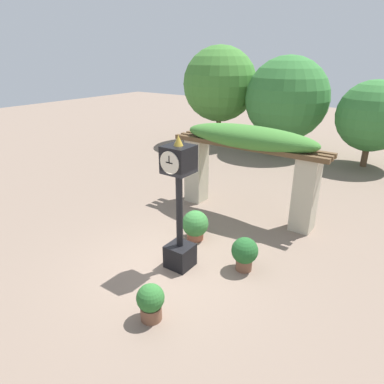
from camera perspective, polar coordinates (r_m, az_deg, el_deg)
The scene contains 7 objects.
ground_plane at distance 8.60m, azimuth -3.28°, elevation -12.29°, with size 60.00×60.00×0.00m, color #7F6B5B.
pedestal_clock at distance 7.84m, azimuth -2.13°, elevation -2.34°, with size 0.61×0.65×3.26m.
pergola at distance 10.64m, azimuth 9.26°, elevation 6.75°, with size 5.01×1.21×2.87m.
potted_plant_near_left at distance 6.96m, azimuth -6.92°, elevation -17.64°, with size 0.55×0.55×0.78m.
potted_plant_near_right at distance 9.52m, azimuth 0.54°, elevation -5.48°, with size 0.74×0.74×0.85m.
potted_plant_far_left at distance 8.33m, azimuth 8.76°, elevation -9.94°, with size 0.64×0.64×0.84m.
tree_line at distance 18.11m, azimuth 16.85°, elevation 14.67°, with size 15.04×4.37×5.32m.
Camera 1 is at (4.51, -5.48, 4.84)m, focal length 32.00 mm.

